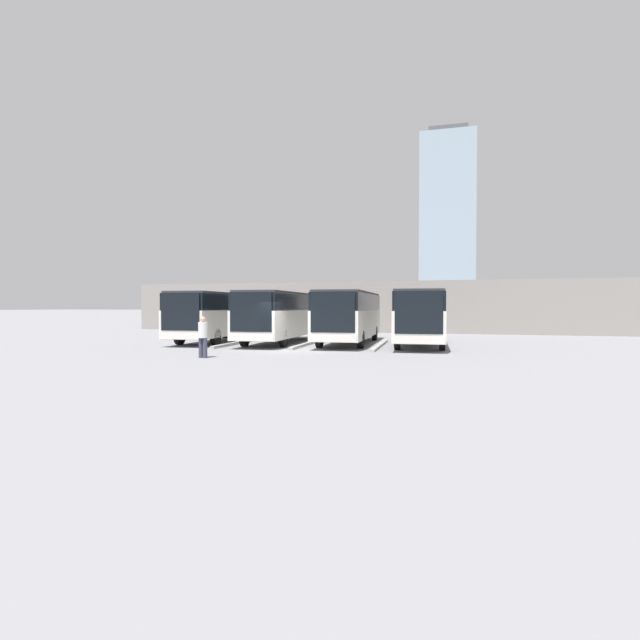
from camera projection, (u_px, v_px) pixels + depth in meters
ground_plane at (285, 350)px, 25.84m from camera, size 600.00×600.00×0.00m
bus_0 at (421, 315)px, 29.18m from camera, size 3.33×10.99×3.15m
curb_divider_0 at (380, 345)px, 28.30m from camera, size 0.76×7.64×0.15m
bus_1 at (350, 315)px, 30.44m from camera, size 3.33×10.99×3.15m
curb_divider_1 at (308, 344)px, 29.56m from camera, size 0.76×7.64×0.15m
bus_2 at (281, 315)px, 31.19m from camera, size 3.33×10.99×3.15m
curb_divider_2 at (239, 343)px, 30.31m from camera, size 0.76×7.64×0.15m
bus_3 at (221, 314)px, 32.57m from camera, size 3.33×10.99×3.15m
pedestrian at (203, 336)px, 22.00m from camera, size 0.47×0.47×1.83m
station_building at (374, 307)px, 50.26m from camera, size 44.58×16.78×4.47m
office_tower at (448, 224)px, 183.32m from camera, size 19.51×19.51×66.64m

